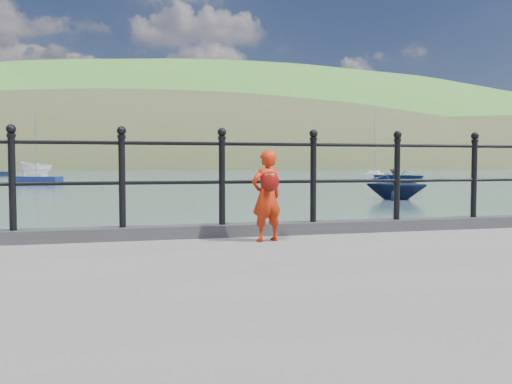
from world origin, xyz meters
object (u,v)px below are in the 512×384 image
object	(u,v)px
child	(267,195)
sailboat_far	(374,176)
sailboat_port	(36,180)
launch_navy	(396,184)
launch_white	(36,171)
launch_blue	(400,177)
railing	(269,170)

from	to	relation	value
child	sailboat_far	size ratio (longest dim) A/B	0.12
sailboat_port	child	bearing A→B (deg)	-55.25
launch_navy	launch_white	bearing A→B (deg)	69.44
launch_blue	launch_white	distance (m)	41.60
child	sailboat_far	xyz separation A→B (m)	(30.30, 56.91, -1.20)
launch_navy	sailboat_far	size ratio (longest dim) A/B	0.35
child	launch_white	distance (m)	63.23
launch_white	launch_navy	world-z (taller)	launch_white
launch_blue	launch_navy	size ratio (longest dim) A/B	1.83
sailboat_port	launch_navy	bearing A→B (deg)	-28.67
railing	launch_blue	world-z (taller)	railing
railing	launch_navy	xyz separation A→B (m)	(12.44, 19.09, -1.00)
launch_white	launch_navy	bearing A→B (deg)	-33.22
launch_blue	launch_white	bearing A→B (deg)	130.96
railing	child	distance (m)	0.64
child	sailboat_port	size ratio (longest dim) A/B	0.15
sailboat_far	sailboat_port	xyz separation A→B (m)	(-39.13, -8.79, -0.00)
railing	sailboat_far	xyz separation A→B (m)	(30.12, 56.36, -1.48)
launch_blue	launch_white	world-z (taller)	launch_white
launch_navy	sailboat_far	world-z (taller)	sailboat_far
railing	sailboat_port	bearing A→B (deg)	100.72
launch_blue	sailboat_port	xyz separation A→B (m)	(-34.90, 5.12, -0.25)
railing	child	bearing A→B (deg)	-108.10
child	sailboat_far	distance (m)	64.48
launch_white	sailboat_port	bearing A→B (deg)	-54.13
launch_navy	sailboat_port	bearing A→B (deg)	77.69
launch_blue	sailboat_port	bearing A→B (deg)	150.27
launch_white	sailboat_far	size ratio (longest dim) A/B	0.62
launch_blue	child	bearing A→B (deg)	-142.62
launch_blue	launch_navy	xyz separation A→B (m)	(-13.46, -23.36, 0.23)
child	launch_white	size ratio (longest dim) A/B	0.19
launch_white	sailboat_far	world-z (taller)	sailboat_far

